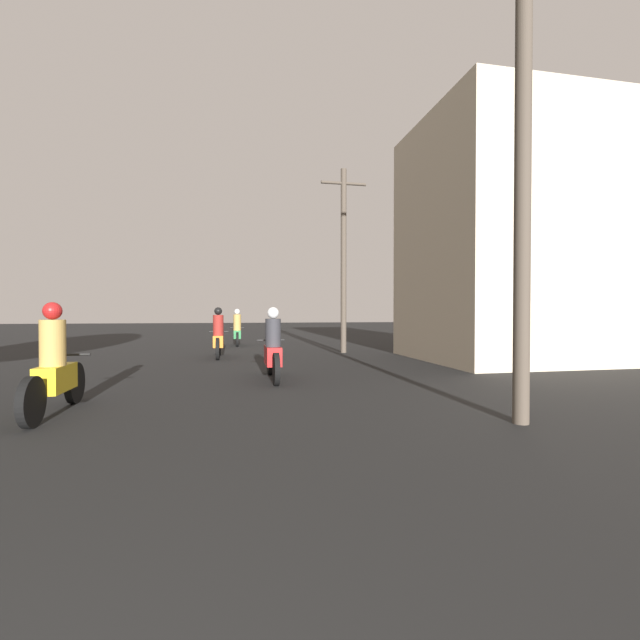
% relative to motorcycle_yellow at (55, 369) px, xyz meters
% --- Properties ---
extents(motorcycle_yellow, '(0.60, 2.08, 1.55)m').
position_rel_motorcycle_yellow_xyz_m(motorcycle_yellow, '(0.00, 0.00, 0.00)').
color(motorcycle_yellow, black).
rests_on(motorcycle_yellow, ground_plane).
extents(motorcycle_red, '(0.60, 2.08, 1.52)m').
position_rel_motorcycle_yellow_xyz_m(motorcycle_red, '(3.21, 2.43, -0.02)').
color(motorcycle_red, black).
rests_on(motorcycle_red, ground_plane).
extents(motorcycle_orange, '(0.60, 2.08, 1.57)m').
position_rel_motorcycle_yellow_xyz_m(motorcycle_orange, '(1.95, 7.21, 0.01)').
color(motorcycle_orange, black).
rests_on(motorcycle_orange, ground_plane).
extents(motorcycle_green, '(0.60, 1.94, 1.56)m').
position_rel_motorcycle_yellow_xyz_m(motorcycle_green, '(2.57, 12.13, 0.01)').
color(motorcycle_green, black).
rests_on(motorcycle_green, ground_plane).
extents(building_right_near, '(5.21, 5.06, 7.06)m').
position_rel_motorcycle_yellow_xyz_m(building_right_near, '(10.43, 4.93, 2.91)').
color(building_right_near, beige).
rests_on(building_right_near, ground_plane).
extents(utility_pole_near, '(1.60, 0.20, 7.91)m').
position_rel_motorcycle_yellow_xyz_m(utility_pole_near, '(5.96, -1.70, 3.50)').
color(utility_pole_near, '#4C4238').
rests_on(utility_pole_near, ground_plane).
extents(utility_pole_far, '(1.60, 0.20, 6.40)m').
position_rel_motorcycle_yellow_xyz_m(utility_pole_far, '(6.19, 8.01, 2.74)').
color(utility_pole_far, '#4C4238').
rests_on(utility_pole_far, ground_plane).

